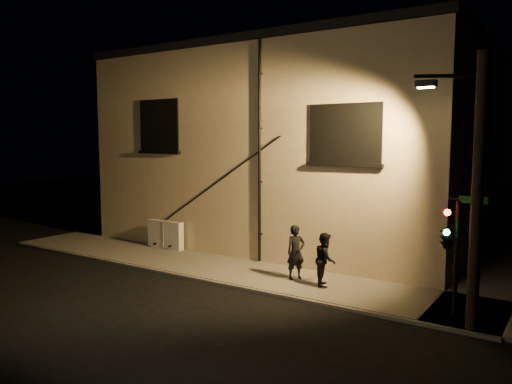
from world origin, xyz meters
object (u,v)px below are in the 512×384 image
Objects in this scene: streetlamp_pole at (474,186)px; traffic_signal at (448,236)px; utility_cabinet at (165,235)px; pedestrian_a at (296,252)px; pedestrian_b at (325,259)px.

traffic_signal is at bearing 149.22° from streetlamp_pole.
utility_cabinet is 0.26× the size of streetlamp_pole.
pedestrian_a is 1.06× the size of pedestrian_b.
pedestrian_a reaches higher than utility_cabinet.
streetlamp_pole is at bearing -11.09° from utility_cabinet.
pedestrian_a is 5.33m from traffic_signal.
pedestrian_a is 0.56× the size of traffic_signal.
streetlamp_pole is (0.62, -0.37, 1.38)m from traffic_signal.
pedestrian_a is at bearing 57.39° from pedestrian_b.
utility_cabinet is 13.24m from streetlamp_pole.
streetlamp_pole is (12.67, -2.48, 2.95)m from utility_cabinet.
utility_cabinet is at bearing 168.91° from streetlamp_pole.
utility_cabinet is at bearing 115.79° from pedestrian_a.
pedestrian_b is (1.17, -0.17, -0.05)m from pedestrian_a.
streetlamp_pole is at bearing -30.78° from traffic_signal.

